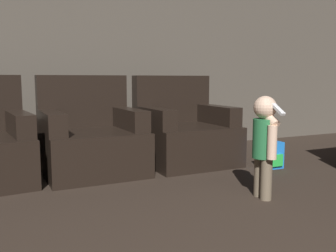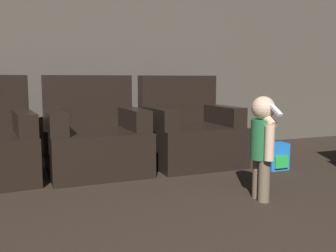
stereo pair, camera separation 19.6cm
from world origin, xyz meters
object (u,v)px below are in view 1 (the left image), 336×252
Objects in this scene: armchair_right at (184,134)px; person_toddler at (265,139)px; toy_backpack at (271,155)px; armchair_middle at (91,140)px.

armchair_right is 1.21× the size of person_toddler.
armchair_right is 1.38m from person_toddler.
armchair_right is at bearing 137.49° from toy_backpack.
toy_backpack is (0.68, -0.63, -0.18)m from armchair_right.
toy_backpack is (0.71, 0.75, -0.33)m from person_toddler.
person_toddler is 1.08m from toy_backpack.
armchair_right is at bearing -1.09° from armchair_middle.
armchair_right is 0.95m from toy_backpack.
person_toddler is (1.00, -1.37, 0.15)m from armchair_middle.
person_toddler is at bearing -55.06° from armchair_middle.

